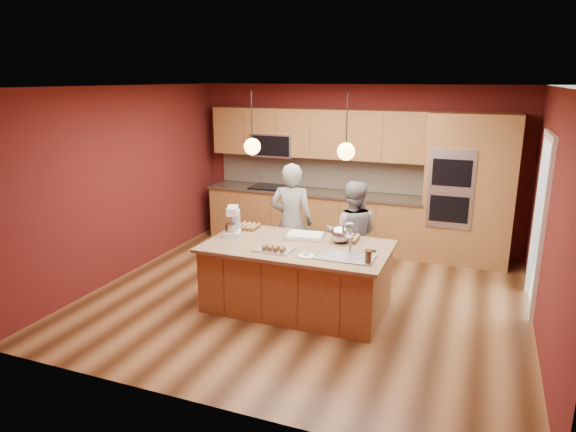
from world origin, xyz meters
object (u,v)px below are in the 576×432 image
at_px(person_right, 352,235).
at_px(island, 298,276).
at_px(stand_mixer, 233,223).
at_px(mixing_bowl, 340,234).
at_px(person_left, 292,222).

bearing_deg(person_right, island, 52.57).
relative_size(stand_mixer, mixing_bowl, 1.42).
bearing_deg(mixing_bowl, island, -147.26).
height_order(island, mixing_bowl, island).
bearing_deg(stand_mixer, mixing_bowl, -11.01).
bearing_deg(person_left, person_right, 172.06).
bearing_deg(island, mixing_bowl, 32.74).
relative_size(island, stand_mixer, 5.94).
bearing_deg(mixing_bowl, stand_mixer, -171.41).
xyz_separation_m(island, person_left, (-0.42, 0.89, 0.41)).
height_order(person_left, stand_mixer, person_left).
height_order(person_right, mixing_bowl, person_right).
relative_size(island, mixing_bowl, 8.46).
bearing_deg(person_left, island, 107.65).
bearing_deg(person_right, mixing_bowl, 79.19).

